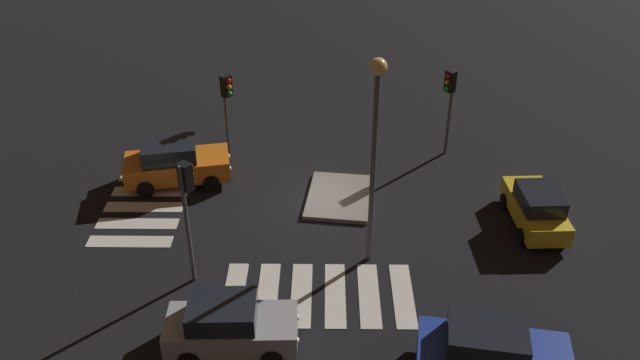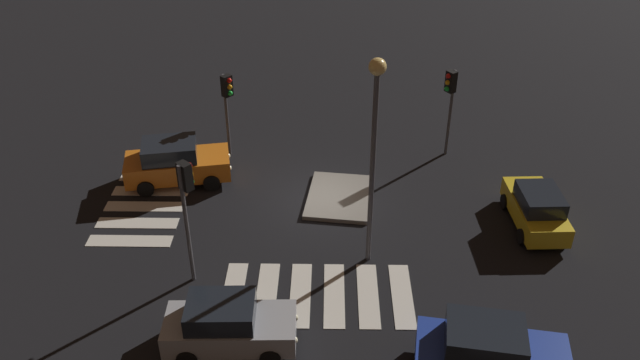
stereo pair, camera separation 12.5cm
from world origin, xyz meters
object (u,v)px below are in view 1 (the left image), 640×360
traffic_light_east (187,194)px  traffic_light_west (450,92)px  traffic_island (339,197)px  car_orange (176,163)px  car_yellow (536,207)px  car_blue (491,353)px  car_silver (230,325)px  traffic_light_south (227,96)px  street_lamp (375,131)px

traffic_light_east → traffic_light_west: (-8.81, 9.91, -0.37)m
traffic_island → car_orange: car_orange is taller
car_yellow → car_blue: (7.55, -3.35, 0.12)m
car_silver → car_yellow: size_ratio=1.05×
traffic_island → car_orange: 7.13m
traffic_light_east → car_orange: bearing=58.0°
traffic_island → car_orange: size_ratio=0.80×
traffic_light_east → traffic_light_south: 8.60m
traffic_island → street_lamp: 6.59m
traffic_island → car_silver: size_ratio=0.91×
car_silver → car_orange: (-9.46, -3.51, 0.09)m
car_orange → car_silver: bearing=-80.2°
traffic_light_south → traffic_island: bearing=6.0°
traffic_light_east → street_lamp: street_lamp is taller
car_blue → traffic_light_east: bearing=164.1°
street_lamp → traffic_island: bearing=-165.6°
car_silver → street_lamp: 7.60m
traffic_light_south → car_orange: bearing=-89.6°
car_blue → traffic_light_west: bearing=96.1°
car_yellow → traffic_light_south: bearing=64.4°
car_orange → traffic_light_east: size_ratio=1.00×
traffic_island → car_blue: (9.30, 4.22, 0.85)m
traffic_light_east → traffic_light_south: bearing=40.3°
car_silver → traffic_light_east: (-3.18, -1.59, 2.65)m
car_orange → traffic_light_south: bearing=38.1°
traffic_light_east → traffic_light_south: size_ratio=1.17×
traffic_light_west → traffic_light_south: 9.80m
car_silver → traffic_light_south: size_ratio=1.03×
car_yellow → car_orange: 14.84m
car_blue → traffic_light_east: 10.52m
car_yellow → car_orange: car_orange is taller
car_blue → car_yellow: bearing=75.0°
car_silver → car_yellow: (-6.46, 11.02, -0.04)m
car_yellow → street_lamp: street_lamp is taller
car_orange → street_lamp: (5.18, 7.98, 4.33)m
car_yellow → car_orange: size_ratio=0.84×
street_lamp → traffic_light_east: bearing=-79.7°
car_orange → traffic_light_west: bearing=1.5°
car_yellow → traffic_light_east: (3.28, -12.61, 2.69)m
car_blue → car_orange: car_orange is taller
car_blue → traffic_light_west: size_ratio=1.11×
car_orange → car_yellow: bearing=-22.2°
traffic_light_south → street_lamp: size_ratio=0.51×
car_silver → traffic_light_east: traffic_light_east is taller
traffic_light_east → car_blue: bearing=-73.8°
car_blue → traffic_light_west: 13.28m
traffic_island → traffic_light_south: (-3.55, -4.94, 2.92)m
car_silver → car_blue: size_ratio=0.89×
traffic_light_west → street_lamp: size_ratio=0.53×
car_silver → street_lamp: (-4.28, 4.46, 4.42)m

